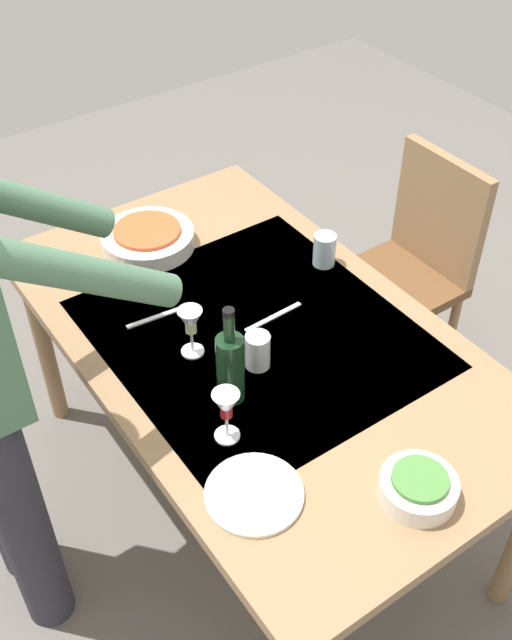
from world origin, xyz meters
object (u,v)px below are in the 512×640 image
at_px(wine_glass_left, 226,408).
at_px(serving_bowl_pasta, 148,238).
at_px(dinner_plate_near, 254,494).
at_px(dining_table, 256,352).
at_px(wine_glass_right, 191,324).
at_px(side_bowl_salad, 418,487).
at_px(water_cup_near_left, 324,250).
at_px(chair_near, 414,259).
at_px(water_cup_near_right, 258,351).
at_px(wine_bottle, 230,366).

relative_size(wine_glass_left, serving_bowl_pasta, 0.50).
relative_size(wine_glass_left, dinner_plate_near, 0.66).
bearing_deg(dining_table, wine_glass_left, 134.48).
bearing_deg(wine_glass_right, side_bowl_salad, -165.98).
bearing_deg(wine_glass_right, dining_table, -101.13).
xyz_separation_m(wine_glass_right, serving_bowl_pasta, (0.51, -0.14, -0.07)).
xyz_separation_m(water_cup_near_left, side_bowl_salad, (-0.81, 0.37, -0.02)).
relative_size(chair_near, wine_glass_right, 6.03).
distance_m(chair_near, wine_glass_right, 1.11).
relative_size(dining_table, water_cup_near_right, 15.62).
height_order(wine_glass_right, side_bowl_salad, wine_glass_right).
bearing_deg(wine_glass_right, dinner_plate_near, 164.92).
relative_size(wine_bottle, serving_bowl_pasta, 0.99).
distance_m(wine_bottle, side_bowl_salad, 0.54).
bearing_deg(dining_table, wine_bottle, 130.26).
relative_size(water_cup_near_left, dinner_plate_near, 0.46).
height_order(chair_near, dinner_plate_near, chair_near).
relative_size(wine_bottle, side_bowl_salad, 1.64).
height_order(wine_glass_left, side_bowl_salad, wine_glass_left).
height_order(dining_table, dinner_plate_near, dinner_plate_near).
xyz_separation_m(wine_bottle, water_cup_near_left, (0.31, -0.55, -0.06)).
distance_m(dining_table, wine_glass_right, 0.26).
distance_m(wine_bottle, water_cup_near_left, 0.64).
bearing_deg(water_cup_near_right, chair_near, -71.19).
relative_size(wine_glass_right, water_cup_near_left, 1.43).
height_order(wine_bottle, side_bowl_salad, wine_bottle).
height_order(side_bowl_salad, dinner_plate_near, side_bowl_salad).
bearing_deg(wine_glass_left, serving_bowl_pasta, -15.54).
distance_m(side_bowl_salad, dinner_plate_near, 0.37).
bearing_deg(water_cup_near_right, water_cup_near_left, -59.59).
xyz_separation_m(wine_glass_left, water_cup_near_right, (0.16, -0.20, -0.05)).
xyz_separation_m(wine_glass_left, side_bowl_salad, (-0.39, -0.26, -0.07)).
height_order(wine_glass_right, water_cup_near_right, wine_glass_right).
bearing_deg(water_cup_near_right, serving_bowl_pasta, -1.88).
bearing_deg(water_cup_near_left, wine_bottle, 119.13).
distance_m(chair_near, side_bowl_salad, 1.26).
relative_size(dining_table, chair_near, 1.79).
xyz_separation_m(dining_table, side_bowl_salad, (-0.66, 0.01, 0.11)).
height_order(wine_glass_right, water_cup_near_left, wine_glass_right).
bearing_deg(wine_bottle, side_bowl_salad, -160.39).
bearing_deg(side_bowl_salad, water_cup_near_left, -24.87).
bearing_deg(chair_near, water_cup_near_left, 97.22).
xyz_separation_m(water_cup_near_right, dinner_plate_near, (-0.34, 0.25, -0.05)).
xyz_separation_m(wine_glass_left, dinner_plate_near, (-0.18, 0.05, -0.10)).
xyz_separation_m(wine_glass_right, water_cup_near_right, (-0.14, -0.12, -0.05)).
distance_m(water_cup_near_right, side_bowl_salad, 0.56).
xyz_separation_m(chair_near, serving_bowl_pasta, (0.33, 0.90, 0.27)).
distance_m(wine_glass_left, serving_bowl_pasta, 0.84).
bearing_deg(side_bowl_salad, serving_bowl_pasta, 1.64).
xyz_separation_m(wine_glass_right, dinner_plate_near, (-0.49, 0.13, -0.10)).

